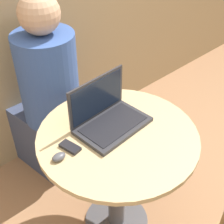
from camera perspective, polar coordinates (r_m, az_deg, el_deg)
ground_plane at (r=2.04m, az=0.81°, el=-19.32°), size 12.00×12.00×0.00m
round_table at (r=1.62m, az=0.98°, el=-9.03°), size 0.77×0.77×0.72m
laptop at (r=1.51m, az=-0.79°, el=-0.73°), size 0.36×0.25×0.23m
cell_phone at (r=1.42m, az=-7.68°, el=-6.37°), size 0.06×0.11×0.02m
computer_mouse at (r=1.38m, az=-9.71°, el=-8.09°), size 0.06×0.04×0.03m
person_seated at (r=2.06m, az=-11.88°, el=1.54°), size 0.39×0.57×1.24m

